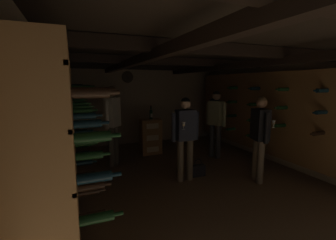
# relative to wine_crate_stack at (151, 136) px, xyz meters

# --- Properties ---
(ground_plane) EXTENTS (8.40, 8.40, 0.00)m
(ground_plane) POSITION_rel_wine_crate_stack_xyz_m (0.17, -1.96, -0.45)
(ground_plane) COLOR #8C7051
(room_shell) EXTENTS (4.72, 6.52, 2.41)m
(room_shell) POSITION_rel_wine_crate_stack_xyz_m (0.16, -1.69, 0.96)
(room_shell) COLOR tan
(room_shell) RESTS_ON ground_plane
(wine_crate_stack) EXTENTS (0.52, 0.35, 0.90)m
(wine_crate_stack) POSITION_rel_wine_crate_stack_xyz_m (0.00, 0.00, 0.00)
(wine_crate_stack) COLOR olive
(wine_crate_stack) RESTS_ON ground_plane
(display_bottle) EXTENTS (0.08, 0.08, 0.35)m
(display_bottle) POSITION_rel_wine_crate_stack_xyz_m (0.02, 0.02, 0.59)
(display_bottle) COLOR #143819
(display_bottle) RESTS_ON wine_crate_stack
(person_host_center) EXTENTS (0.54, 0.32, 1.56)m
(person_host_center) POSITION_rel_wine_crate_stack_xyz_m (0.07, -1.88, 0.48)
(person_host_center) COLOR brown
(person_host_center) RESTS_ON ground_plane
(person_guest_far_right) EXTENTS (0.41, 0.51, 1.63)m
(person_guest_far_right) POSITION_rel_wine_crate_stack_xyz_m (1.35, -0.91, 0.53)
(person_guest_far_right) COLOR #2D2D33
(person_guest_far_right) RESTS_ON ground_plane
(person_guest_far_left) EXTENTS (0.38, 0.46, 1.75)m
(person_guest_far_left) POSITION_rel_wine_crate_stack_xyz_m (-1.03, -0.55, 0.62)
(person_guest_far_left) COLOR #4C473D
(person_guest_far_left) RESTS_ON ground_plane
(person_guest_mid_right) EXTENTS (0.33, 0.52, 1.58)m
(person_guest_mid_right) POSITION_rel_wine_crate_stack_xyz_m (1.30, -2.42, 0.50)
(person_guest_mid_right) COLOR brown
(person_guest_mid_right) RESTS_ON ground_plane
(handbag) EXTENTS (0.28, 0.12, 0.35)m
(handbag) POSITION_rel_wine_crate_stack_xyz_m (0.40, -1.79, -0.33)
(handbag) COLOR black
(handbag) RESTS_ON ground_plane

